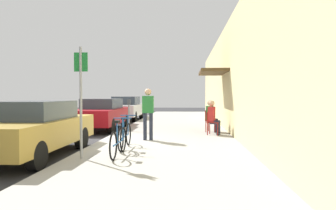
{
  "coord_description": "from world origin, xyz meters",
  "views": [
    {
      "loc": [
        2.87,
        -9.65,
        1.59
      ],
      "look_at": [
        1.68,
        8.98,
        1.01
      ],
      "focal_mm": 32.44,
      "sensor_mm": 36.0,
      "label": 1
    }
  ],
  "objects_px": {
    "bicycle_0": "(125,135)",
    "seated_patron_1": "(211,115)",
    "parked_car_2": "(126,108)",
    "parking_meter": "(129,113)",
    "seated_patron_0": "(213,116)",
    "parked_car_0": "(33,128)",
    "bicycle_1": "(119,141)",
    "pedestrian_standing": "(148,110)",
    "parked_car_1": "(102,114)",
    "street_sign": "(81,94)",
    "cafe_chair_1": "(210,119)",
    "cafe_chair_0": "(211,121)"
  },
  "relations": [
    {
      "from": "seated_patron_0",
      "to": "cafe_chair_1",
      "type": "height_order",
      "value": "seated_patron_0"
    },
    {
      "from": "cafe_chair_1",
      "to": "seated_patron_1",
      "type": "xyz_separation_m",
      "value": [
        0.06,
        -0.02,
        0.19
      ]
    },
    {
      "from": "bicycle_0",
      "to": "cafe_chair_0",
      "type": "distance_m",
      "value": 4.11
    },
    {
      "from": "parked_car_0",
      "to": "parked_car_1",
      "type": "xyz_separation_m",
      "value": [
        -0.0,
        6.26,
        -0.0
      ]
    },
    {
      "from": "pedestrian_standing",
      "to": "cafe_chair_1",
      "type": "bearing_deg",
      "value": 48.15
    },
    {
      "from": "parked_car_2",
      "to": "parking_meter",
      "type": "relative_size",
      "value": 3.33
    },
    {
      "from": "pedestrian_standing",
      "to": "bicycle_0",
      "type": "bearing_deg",
      "value": -106.02
    },
    {
      "from": "bicycle_1",
      "to": "seated_patron_0",
      "type": "bearing_deg",
      "value": 57.87
    },
    {
      "from": "parked_car_2",
      "to": "cafe_chair_0",
      "type": "bearing_deg",
      "value": -58.42
    },
    {
      "from": "bicycle_0",
      "to": "parking_meter",
      "type": "bearing_deg",
      "value": 99.42
    },
    {
      "from": "bicycle_0",
      "to": "bicycle_1",
      "type": "bearing_deg",
      "value": -86.19
    },
    {
      "from": "parked_car_1",
      "to": "bicycle_0",
      "type": "distance_m",
      "value": 5.92
    },
    {
      "from": "parked_car_0",
      "to": "bicycle_1",
      "type": "relative_size",
      "value": 2.57
    },
    {
      "from": "parking_meter",
      "to": "bicycle_0",
      "type": "distance_m",
      "value": 4.15
    },
    {
      "from": "parked_car_1",
      "to": "parked_car_2",
      "type": "height_order",
      "value": "parked_car_2"
    },
    {
      "from": "cafe_chair_1",
      "to": "seated_patron_0",
      "type": "bearing_deg",
      "value": -86.46
    },
    {
      "from": "parked_car_1",
      "to": "cafe_chair_0",
      "type": "xyz_separation_m",
      "value": [
        4.88,
        -2.34,
        -0.13
      ]
    },
    {
      "from": "parked_car_0",
      "to": "street_sign",
      "type": "xyz_separation_m",
      "value": [
        1.5,
        -0.66,
        0.89
      ]
    },
    {
      "from": "bicycle_0",
      "to": "seated_patron_1",
      "type": "height_order",
      "value": "seated_patron_1"
    },
    {
      "from": "parking_meter",
      "to": "parked_car_2",
      "type": "bearing_deg",
      "value": 102.49
    },
    {
      "from": "parked_car_0",
      "to": "bicycle_1",
      "type": "distance_m",
      "value": 2.33
    },
    {
      "from": "seated_patron_0",
      "to": "parked_car_0",
      "type": "bearing_deg",
      "value": -141.71
    },
    {
      "from": "bicycle_0",
      "to": "seated_patron_0",
      "type": "height_order",
      "value": "seated_patron_0"
    },
    {
      "from": "parked_car_0",
      "to": "seated_patron_0",
      "type": "bearing_deg",
      "value": 38.29
    },
    {
      "from": "bicycle_1",
      "to": "pedestrian_standing",
      "type": "xyz_separation_m",
      "value": [
        0.38,
        2.65,
        0.64
      ]
    },
    {
      "from": "parking_meter",
      "to": "bicycle_0",
      "type": "xyz_separation_m",
      "value": [
        0.68,
        -4.07,
        -0.41
      ]
    },
    {
      "from": "pedestrian_standing",
      "to": "parking_meter",
      "type": "bearing_deg",
      "value": 114.2
    },
    {
      "from": "parking_meter",
      "to": "bicycle_1",
      "type": "bearing_deg",
      "value": -81.75
    },
    {
      "from": "parked_car_2",
      "to": "parking_meter",
      "type": "distance_m",
      "value": 7.17
    },
    {
      "from": "street_sign",
      "to": "bicycle_0",
      "type": "height_order",
      "value": "street_sign"
    },
    {
      "from": "parked_car_1",
      "to": "seated_patron_0",
      "type": "bearing_deg",
      "value": -25.55
    },
    {
      "from": "parked_car_2",
      "to": "seated_patron_0",
      "type": "bearing_deg",
      "value": -58.18
    },
    {
      "from": "cafe_chair_1",
      "to": "seated_patron_1",
      "type": "bearing_deg",
      "value": -19.4
    },
    {
      "from": "cafe_chair_1",
      "to": "pedestrian_standing",
      "type": "distance_m",
      "value": 3.34
    },
    {
      "from": "parking_meter",
      "to": "bicycle_1",
      "type": "xyz_separation_m",
      "value": [
        0.75,
        -5.16,
        -0.41
      ]
    },
    {
      "from": "bicycle_1",
      "to": "cafe_chair_0",
      "type": "bearing_deg",
      "value": 58.54
    },
    {
      "from": "bicycle_0",
      "to": "seated_patron_0",
      "type": "xyz_separation_m",
      "value": [
        2.71,
        3.11,
        0.34
      ]
    },
    {
      "from": "parked_car_0",
      "to": "pedestrian_standing",
      "type": "bearing_deg",
      "value": 41.28
    },
    {
      "from": "parked_car_2",
      "to": "bicycle_1",
      "type": "height_order",
      "value": "parked_car_2"
    },
    {
      "from": "parked_car_1",
      "to": "seated_patron_0",
      "type": "relative_size",
      "value": 3.41
    },
    {
      "from": "parked_car_2",
      "to": "parking_meter",
      "type": "xyz_separation_m",
      "value": [
        1.55,
        -7.0,
        0.11
      ]
    },
    {
      "from": "street_sign",
      "to": "cafe_chair_1",
      "type": "relative_size",
      "value": 2.99
    },
    {
      "from": "street_sign",
      "to": "pedestrian_standing",
      "type": "distance_m",
      "value": 3.27
    },
    {
      "from": "parked_car_0",
      "to": "parked_car_1",
      "type": "relative_size",
      "value": 1.0
    },
    {
      "from": "parked_car_1",
      "to": "parked_car_0",
      "type": "bearing_deg",
      "value": -90.0
    },
    {
      "from": "parked_car_2",
      "to": "seated_patron_0",
      "type": "height_order",
      "value": "parked_car_2"
    },
    {
      "from": "parked_car_1",
      "to": "bicycle_0",
      "type": "relative_size",
      "value": 2.57
    },
    {
      "from": "parked_car_0",
      "to": "parking_meter",
      "type": "xyz_separation_m",
      "value": [
        1.55,
        4.85,
        0.14
      ]
    },
    {
      "from": "seated_patron_0",
      "to": "cafe_chair_1",
      "type": "bearing_deg",
      "value": 93.54
    },
    {
      "from": "seated_patron_0",
      "to": "pedestrian_standing",
      "type": "distance_m",
      "value": 2.76
    }
  ]
}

